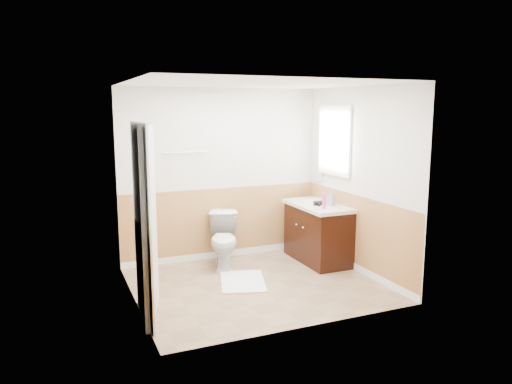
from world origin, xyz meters
name	(u,v)px	position (x,y,z in m)	size (l,w,h in m)	color
floor	(256,285)	(0.00, 0.00, 0.00)	(3.00, 3.00, 0.00)	#8C7051
ceiling	(257,83)	(0.00, 0.00, 2.50)	(3.00, 3.00, 0.00)	white
wall_back	(222,175)	(0.00, 1.30, 1.25)	(3.00, 3.00, 0.00)	silver
wall_front	(308,207)	(0.00, -1.30, 1.25)	(3.00, 3.00, 0.00)	silver
wall_left	(132,196)	(-1.50, 0.00, 1.25)	(3.00, 3.00, 0.00)	silver
wall_right	(359,181)	(1.50, 0.00, 1.25)	(3.00, 3.00, 0.00)	silver
wainscot_back	(223,224)	(0.00, 1.29, 0.50)	(3.00, 3.00, 0.00)	tan
wainscot_front	(307,280)	(0.00, -1.29, 0.50)	(3.00, 3.00, 0.00)	tan
wainscot_left	(136,261)	(-1.49, 0.00, 0.50)	(2.60, 2.60, 0.00)	tan
wainscot_right	(356,235)	(1.49, 0.00, 0.50)	(2.60, 2.60, 0.00)	tan
toilet	(224,240)	(-0.13, 0.87, 0.38)	(0.42, 0.74, 0.75)	silver
bath_mat	(243,281)	(-0.13, 0.16, 0.01)	(0.55, 0.80, 0.02)	white
vanity_cabinet	(318,234)	(1.21, 0.56, 0.40)	(0.55, 1.10, 0.80)	black
vanity_knob_left	(303,228)	(0.91, 0.46, 0.55)	(0.03, 0.03, 0.03)	silver
vanity_knob_right	(296,225)	(0.91, 0.66, 0.55)	(0.03, 0.03, 0.03)	silver
countertop	(318,206)	(1.20, 0.56, 0.83)	(0.60, 1.15, 0.05)	silver
sink_basin	(313,201)	(1.21, 0.71, 0.86)	(0.36, 0.36, 0.02)	white
faucet	(324,197)	(1.39, 0.71, 0.92)	(0.02, 0.02, 0.14)	#B5B5BB
lotion_bottle	(324,201)	(1.11, 0.25, 0.96)	(0.05, 0.05, 0.22)	#D23681
soap_dispenser	(331,198)	(1.33, 0.43, 0.96)	(0.10, 0.10, 0.21)	#8B969D
hair_dryer_body	(319,203)	(1.16, 0.48, 0.89)	(0.07, 0.07, 0.14)	black
hair_dryer_handle	(319,206)	(1.13, 0.42, 0.86)	(0.03, 0.03, 0.07)	black
mirror_panel	(317,152)	(1.48, 1.10, 1.55)	(0.02, 0.35, 0.90)	silver
window_frame	(335,141)	(1.47, 0.59, 1.75)	(0.04, 0.80, 1.00)	white
window_glass	(336,141)	(1.49, 0.59, 1.75)	(0.01, 0.70, 0.90)	white
door	(150,225)	(-1.40, -0.45, 1.02)	(0.05, 0.80, 2.04)	white
door_frame	(142,224)	(-1.48, -0.45, 1.03)	(0.02, 0.92, 2.10)	white
door_knob	(149,224)	(-1.34, -0.12, 0.95)	(0.06, 0.06, 0.06)	silver
towel_bar	(185,152)	(-0.55, 1.25, 1.60)	(0.02, 0.02, 0.62)	silver
tp_holder_bar	(217,213)	(-0.10, 1.23, 0.70)	(0.02, 0.02, 0.14)	silver
tp_roll	(217,213)	(-0.10, 1.23, 0.70)	(0.11, 0.11, 0.10)	white
tp_sheet	(217,220)	(-0.10, 1.23, 0.59)	(0.10, 0.01, 0.16)	white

